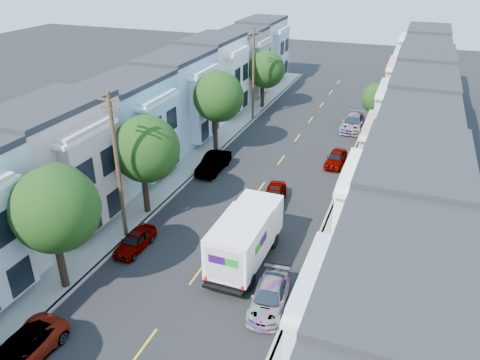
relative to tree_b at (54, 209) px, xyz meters
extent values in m
plane|color=black|center=(6.30, 3.81, -5.28)|extent=(160.00, 160.00, 0.00)
cube|color=black|center=(6.30, 18.81, -5.27)|extent=(12.00, 70.00, 0.02)
cube|color=gray|center=(0.25, 18.81, -5.21)|extent=(0.30, 70.00, 0.15)
cube|color=gray|center=(12.35, 18.81, -5.21)|extent=(0.30, 70.00, 0.15)
cube|color=gray|center=(-1.05, 18.81, -5.21)|extent=(2.60, 70.00, 0.15)
cube|color=gray|center=(13.65, 18.81, -5.21)|extent=(2.60, 70.00, 0.15)
cube|color=gold|center=(6.30, 18.81, -5.28)|extent=(0.12, 70.00, 0.01)
cube|color=#A19E8B|center=(-4.85, 18.81, -5.28)|extent=(5.00, 70.00, 8.50)
cube|color=#A19E8B|center=(17.45, 18.81, -5.28)|extent=(5.00, 70.00, 8.50)
cylinder|color=black|center=(-0.30, 0.00, -3.45)|extent=(0.44, 0.44, 3.66)
sphere|color=#1E4011|center=(0.00, 0.00, 0.02)|extent=(4.70, 4.70, 4.70)
cylinder|color=black|center=(-0.30, 9.12, -3.53)|extent=(0.44, 0.44, 3.51)
sphere|color=#1E4011|center=(0.00, 9.12, -0.13)|extent=(4.70, 4.70, 4.70)
cylinder|color=black|center=(-0.30, 21.82, -3.41)|extent=(0.44, 0.44, 3.75)
sphere|color=#1E4011|center=(0.00, 21.82, 0.11)|extent=(4.70, 4.70, 4.70)
cylinder|color=black|center=(-0.30, 36.15, -3.68)|extent=(0.44, 0.44, 3.21)
sphere|color=#1E4011|center=(0.00, 36.15, -0.53)|extent=(4.40, 4.40, 4.40)
cylinder|color=black|center=(12.90, 32.70, -4.05)|extent=(0.44, 0.44, 2.46)
sphere|color=#1E4011|center=(13.20, 32.70, -1.73)|extent=(3.10, 3.10, 3.10)
cylinder|color=#42301E|center=(0.00, 5.81, -0.28)|extent=(0.26, 0.26, 10.00)
cube|color=#42301E|center=(0.00, 5.81, 4.32)|extent=(1.60, 0.12, 0.12)
cylinder|color=#42301E|center=(0.00, 31.81, -0.28)|extent=(0.26, 0.26, 10.00)
cube|color=#42301E|center=(0.00, 31.81, 4.32)|extent=(1.60, 0.12, 0.12)
cube|color=white|center=(8.58, 4.98, -3.21)|extent=(2.66, 4.77, 2.61)
cube|color=white|center=(8.58, 8.48, -3.32)|extent=(2.66, 2.22, 2.40)
cube|color=black|center=(8.58, 5.98, -4.65)|extent=(2.45, 6.86, 0.27)
cube|color=#2D0A51|center=(8.19, 2.59, -2.90)|extent=(1.00, 0.04, 0.49)
cube|color=#198C1E|center=(9.08, 2.59, -2.90)|extent=(0.78, 0.04, 0.49)
cylinder|color=black|center=(7.38, 3.67, -4.78)|extent=(0.31, 1.00, 1.00)
cylinder|color=black|center=(9.78, 3.67, -4.78)|extent=(0.31, 1.00, 1.00)
cylinder|color=black|center=(7.38, 8.14, -4.78)|extent=(0.31, 1.00, 1.00)
cylinder|color=black|center=(9.78, 8.14, -4.78)|extent=(0.31, 1.00, 1.00)
imported|color=black|center=(8.06, 13.87, -4.62)|extent=(2.15, 4.28, 1.33)
imported|color=black|center=(1.40, -5.19, -4.62)|extent=(2.37, 4.83, 1.32)
imported|color=#9498A2|center=(1.40, 4.76, -4.67)|extent=(1.50, 3.79, 1.22)
imported|color=#3E140C|center=(1.40, 17.44, -4.52)|extent=(1.63, 4.56, 1.52)
imported|color=silver|center=(11.20, 2.64, -4.64)|extent=(2.19, 4.43, 1.28)
imported|color=black|center=(11.20, 22.48, -4.63)|extent=(1.71, 4.06, 1.30)
imported|color=black|center=(11.20, 32.41, -4.51)|extent=(2.25, 5.17, 1.54)
camera|label=1|loc=(16.75, -16.51, 12.41)|focal=35.00mm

